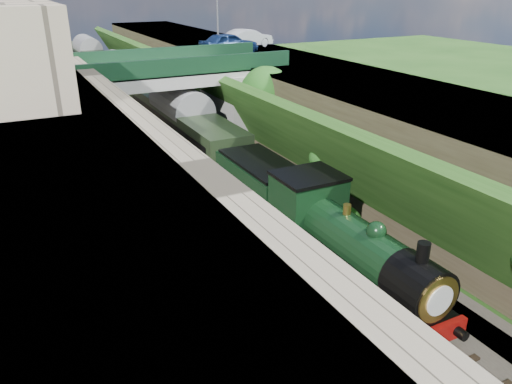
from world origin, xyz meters
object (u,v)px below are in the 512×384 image
at_px(road_bridge, 176,98).
at_px(locomotive, 347,246).
at_px(car_blue, 229,43).
at_px(car_silver, 247,38).
at_px(tree, 266,95).
at_px(lamppost, 218,9).
at_px(tender, 262,190).

relative_size(road_bridge, locomotive, 1.56).
bearing_deg(car_blue, car_silver, -53.68).
distance_m(road_bridge, tree, 6.69).
bearing_deg(tree, car_blue, 82.50).
height_order(tree, lamppost, lamppost).
bearing_deg(road_bridge, car_blue, 34.50).
xyz_separation_m(road_bridge, lamppost, (6.84, 8.00, 5.49)).
bearing_deg(tree, car_silver, 69.56).
distance_m(car_silver, locomotive, 29.53).
height_order(road_bridge, lamppost, lamppost).
height_order(tree, locomotive, tree).
bearing_deg(locomotive, car_silver, 71.66).
xyz_separation_m(road_bridge, locomotive, (0.26, -20.14, -2.18)).
bearing_deg(tender, tree, 60.50).
distance_m(lamppost, car_silver, 3.64).
bearing_deg(car_silver, lamppost, 63.58).
bearing_deg(car_blue, road_bridge, 116.18).
bearing_deg(tender, car_blue, 70.98).
relative_size(road_bridge, tree, 2.42).
bearing_deg(tender, lamppost, 72.43).
relative_size(road_bridge, lamppost, 2.67).
bearing_deg(lamppost, locomotive, -103.16).
height_order(road_bridge, tender, road_bridge).
bearing_deg(car_silver, road_bridge, 113.97).
relative_size(road_bridge, tender, 2.67).
xyz_separation_m(road_bridge, car_silver, (9.41, 7.46, 2.97)).
bearing_deg(lamppost, road_bridge, -130.51).
xyz_separation_m(road_bridge, tender, (0.26, -12.78, -2.46)).
distance_m(road_bridge, lamppost, 11.87).
relative_size(tree, car_silver, 1.37).
relative_size(car_silver, tender, 0.80).
relative_size(tree, tender, 1.10).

